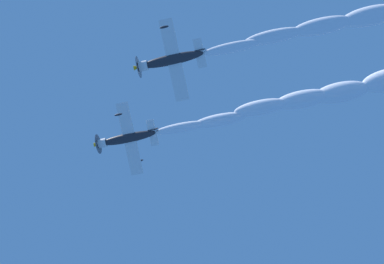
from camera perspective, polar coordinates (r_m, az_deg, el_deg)
airplane_lead at (r=71.79m, az=-7.03°, el=-0.68°), size 8.15×8.07×3.84m
airplane_left_wingman at (r=64.16m, az=-2.38°, el=7.62°), size 8.16×8.08×3.52m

